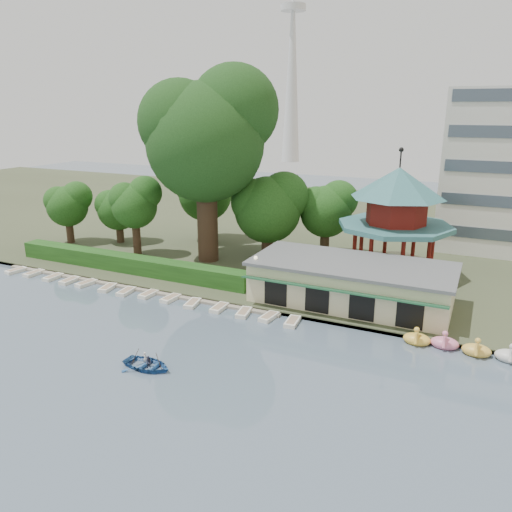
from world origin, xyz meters
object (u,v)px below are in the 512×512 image
Objects in this scene: pavilion at (396,211)px; rowboat_with_passengers at (147,361)px; dock at (132,286)px; boathouse at (351,282)px; big_tree at (207,132)px.

rowboat_with_passengers is at bearing -113.72° from pavilion.
dock is 2.52× the size of pavilion.
boathouse is 11.43m from pavilion.
big_tree reaches higher than dock.
pavilion is (24.00, 14.80, 7.36)m from dock.
rowboat_with_passengers is (-10.23, -17.82, -1.82)m from boathouse.
pavilion is at bearing 66.28° from rowboat_with_passengers.
big_tree is at bearing 73.89° from dock.
dock is 29.14m from pavilion.
pavilion is 22.59m from big_tree.
pavilion reaches higher than dock.
rowboat_with_passengers is (11.77, -13.04, 0.43)m from dock.
boathouse is (22.00, 4.77, 2.25)m from dock.
pavilion is (2.00, 10.03, 5.11)m from boathouse.
rowboat_with_passengers is (-12.23, -27.84, -6.94)m from pavilion.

